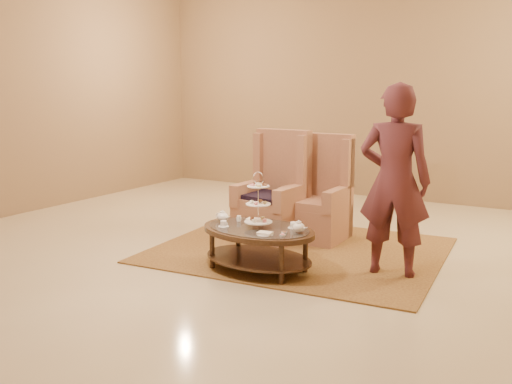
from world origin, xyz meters
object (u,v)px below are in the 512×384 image
Objects in this scene: person at (395,181)px; armchair_left at (275,203)px; tea_table at (258,236)px; armchair_right at (319,204)px.

armchair_left is at bearing -29.11° from person.
tea_table is 0.68× the size of person.
tea_table is 0.97× the size of armchair_left.
armchair_right is at bearing 32.39° from armchair_left.
person reaches higher than tea_table.
armchair_right is 1.52m from person.
tea_table is 1.26m from armchair_left.
armchair_right is (0.45, 0.26, -0.02)m from armchair_left.
armchair_left is at bearing -150.30° from armchair_right.
armchair_left is 1.78m from person.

